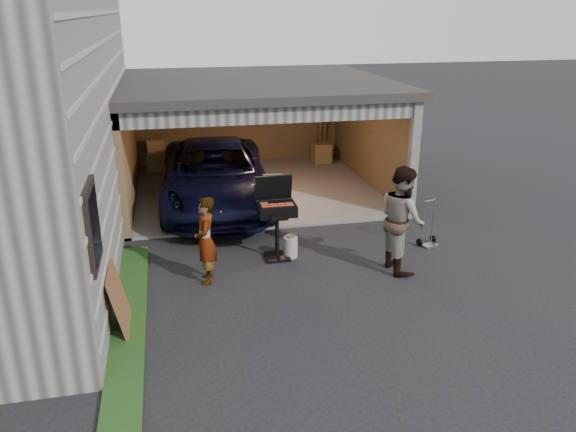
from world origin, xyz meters
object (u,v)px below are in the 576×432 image
object	(u,v)px
minivan	(215,177)
plywood_panel	(120,300)
hand_truck	(428,237)
propane_tank	(291,247)
man	(402,219)
bbq_grill	(276,212)
woman	(206,240)

from	to	relation	value
minivan	plywood_panel	xyz separation A→B (m)	(-1.94, -5.29, -0.26)
hand_truck	propane_tank	bearing A→B (deg)	162.50
plywood_panel	hand_truck	xyz separation A→B (m)	(5.96, 2.00, -0.31)
propane_tank	hand_truck	xyz separation A→B (m)	(2.88, -0.04, -0.02)
propane_tank	man	bearing A→B (deg)	-26.42
man	hand_truck	distance (m)	1.57
bbq_grill	man	bearing A→B (deg)	-24.16
bbq_grill	hand_truck	bearing A→B (deg)	-1.36
woman	plywood_panel	xyz separation A→B (m)	(-1.40, -1.34, -0.29)
woman	plywood_panel	bearing A→B (deg)	-40.84
plywood_panel	hand_truck	size ratio (longest dim) A/B	1.02
bbq_grill	woman	bearing A→B (deg)	-152.58
man	plywood_panel	xyz separation A→B (m)	(-4.94, -1.11, -0.49)
propane_tank	minivan	bearing A→B (deg)	109.22
propane_tank	woman	bearing A→B (deg)	-157.42
bbq_grill	plywood_panel	xyz separation A→B (m)	(-2.80, -2.07, -0.46)
man	hand_truck	xyz separation A→B (m)	(1.02, 0.88, -0.80)
bbq_grill	hand_truck	world-z (taller)	bbq_grill
man	minivan	bearing A→B (deg)	33.24
man	hand_truck	size ratio (longest dim) A/B	2.02
woman	plywood_panel	size ratio (longest dim) A/B	1.57
plywood_panel	hand_truck	world-z (taller)	plywood_panel
man	hand_truck	world-z (taller)	man
bbq_grill	hand_truck	size ratio (longest dim) A/B	1.63
woman	hand_truck	bearing A→B (deg)	103.45
minivan	woman	xyz separation A→B (m)	(-0.54, -3.95, 0.03)
minivan	propane_tank	world-z (taller)	minivan
woman	man	size ratio (longest dim) A/B	0.80
bbq_grill	hand_truck	distance (m)	3.25
woman	hand_truck	xyz separation A→B (m)	(4.56, 0.65, -0.60)
minivan	man	xyz separation A→B (m)	(3.00, -4.18, 0.23)
plywood_panel	bbq_grill	bearing A→B (deg)	36.49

